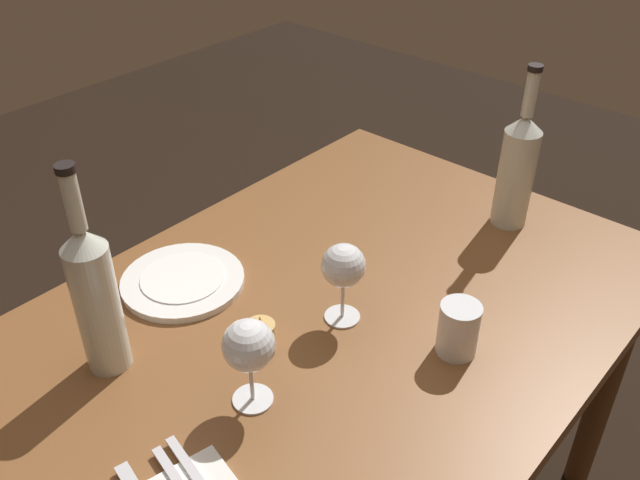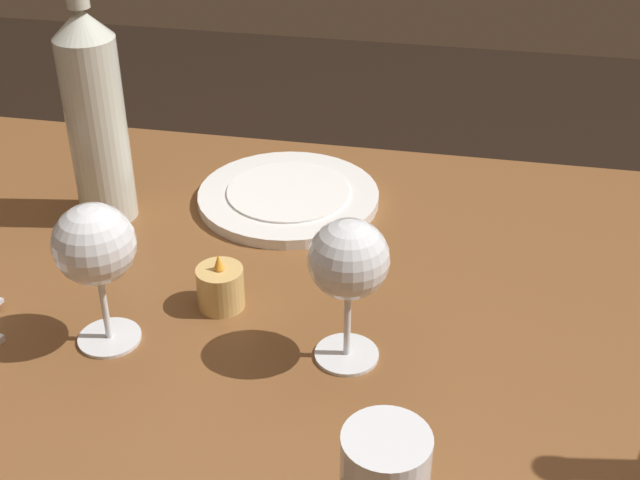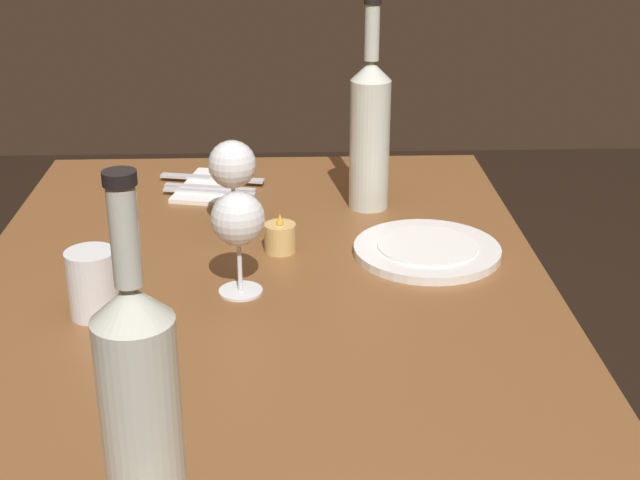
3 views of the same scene
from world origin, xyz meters
TOP-DOWN VIEW (x-y plane):
  - dining_table at (0.00, 0.00)m, footprint 1.30×0.90m
  - wine_glass_left at (0.25, 0.05)m, footprint 0.08×0.08m
  - wine_glass_right at (-0.00, 0.03)m, footprint 0.08×0.08m
  - wine_bottle_second at (0.35, -0.19)m, footprint 0.07×0.07m
  - votive_candle at (0.15, -0.03)m, footprint 0.05×0.05m
  - dinner_plate at (0.13, -0.27)m, footprint 0.24×0.24m

SIDE VIEW (x-z plane):
  - dining_table at x=0.00m, z-range 0.28..1.02m
  - dinner_plate at x=0.13m, z-range 0.74..0.76m
  - votive_candle at x=0.15m, z-range 0.73..0.80m
  - wine_glass_left at x=0.25m, z-range 0.77..0.93m
  - wine_glass_right at x=0.00m, z-range 0.78..0.93m
  - wine_bottle_second at x=0.35m, z-range 0.70..1.08m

